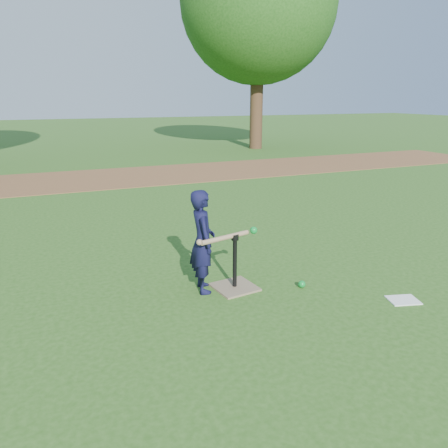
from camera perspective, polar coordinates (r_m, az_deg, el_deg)
name	(u,v)px	position (r m, az deg, el deg)	size (l,w,h in m)	color
ground	(218,298)	(4.60, -0.79, -9.68)	(80.00, 80.00, 0.00)	#285116
dirt_strip	(108,178)	(11.61, -14.91, 5.83)	(24.00, 3.00, 0.01)	brown
child	(203,241)	(4.59, -2.82, -2.27)	(0.40, 0.26, 1.11)	black
wiffle_ball_ground	(302,284)	(4.90, 10.13, -7.74)	(0.08, 0.08, 0.08)	#0C862C
clipboard	(403,300)	(4.91, 22.35, -9.18)	(0.30, 0.23, 0.01)	white
batting_tee	(235,279)	(4.79, 1.40, -7.15)	(0.48, 0.48, 0.61)	#846D53
swing_action	(229,236)	(4.56, 0.63, -1.64)	(0.70, 0.20, 0.11)	#A2805E
tree_right	(258,4)	(18.06, 4.52, 26.75)	(5.80, 5.80, 8.21)	#382316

